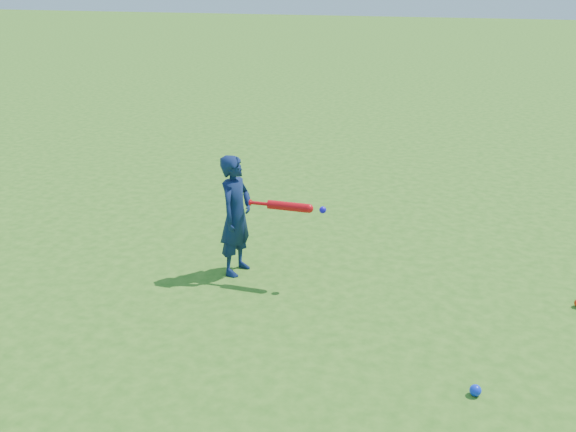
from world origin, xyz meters
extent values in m
plane|color=#306919|center=(0.00, 0.00, 0.00)|extent=(80.00, 80.00, 0.00)
imported|color=#0F1D47|center=(0.03, -0.10, 0.57)|extent=(0.33, 0.45, 1.13)
sphere|color=#0D2EEB|center=(2.25, -1.41, 0.04)|extent=(0.08, 0.08, 0.08)
cylinder|color=red|center=(0.19, -0.14, 0.72)|extent=(0.01, 0.05, 0.05)
cylinder|color=red|center=(0.28, -0.14, 0.72)|extent=(0.18, 0.03, 0.03)
cylinder|color=red|center=(0.55, -0.14, 0.72)|extent=(0.38, 0.08, 0.08)
sphere|color=red|center=(0.73, -0.14, 0.72)|extent=(0.08, 0.08, 0.08)
sphere|color=#190CDC|center=(0.86, -0.14, 0.72)|extent=(0.06, 0.06, 0.06)
camera|label=1|loc=(2.14, -5.21, 2.64)|focal=40.00mm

